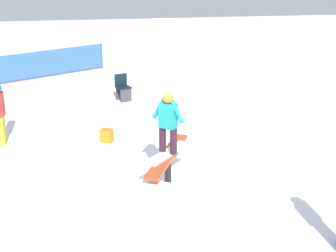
{
  "coord_description": "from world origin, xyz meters",
  "views": [
    {
      "loc": [
        -8.72,
        1.53,
        4.47
      ],
      "look_at": [
        0.0,
        0.0,
        1.33
      ],
      "focal_mm": 50.0,
      "sensor_mm": 36.0,
      "label": 1
    }
  ],
  "objects_px": {
    "main_rider_on_rail": "(168,124)",
    "folding_chair": "(123,88)",
    "bystander_red": "(0,111)",
    "backpack_on_snow": "(107,136)",
    "rail_feature": "(168,159)"
  },
  "relations": [
    {
      "from": "rail_feature",
      "to": "backpack_on_snow",
      "type": "relative_size",
      "value": 6.51
    },
    {
      "from": "main_rider_on_rail",
      "to": "backpack_on_snow",
      "type": "distance_m",
      "value": 3.22
    },
    {
      "from": "rail_feature",
      "to": "backpack_on_snow",
      "type": "distance_m",
      "value": 3.03
    },
    {
      "from": "main_rider_on_rail",
      "to": "backpack_on_snow",
      "type": "xyz_separation_m",
      "value": [
        2.77,
        1.14,
        -1.19
      ]
    },
    {
      "from": "main_rider_on_rail",
      "to": "bystander_red",
      "type": "bearing_deg",
      "value": 92.66
    },
    {
      "from": "main_rider_on_rail",
      "to": "bystander_red",
      "type": "height_order",
      "value": "main_rider_on_rail"
    },
    {
      "from": "folding_chair",
      "to": "backpack_on_snow",
      "type": "bearing_deg",
      "value": -121.34
    },
    {
      "from": "bystander_red",
      "to": "backpack_on_snow",
      "type": "height_order",
      "value": "bystander_red"
    },
    {
      "from": "folding_chair",
      "to": "backpack_on_snow",
      "type": "relative_size",
      "value": 2.59
    },
    {
      "from": "main_rider_on_rail",
      "to": "bystander_red",
      "type": "relative_size",
      "value": 0.81
    },
    {
      "from": "bystander_red",
      "to": "folding_chair",
      "type": "distance_m",
      "value": 4.87
    },
    {
      "from": "rail_feature",
      "to": "backpack_on_snow",
      "type": "xyz_separation_m",
      "value": [
        2.77,
        1.14,
        -0.45
      ]
    },
    {
      "from": "folding_chair",
      "to": "main_rider_on_rail",
      "type": "bearing_deg",
      "value": -106.85
    },
    {
      "from": "main_rider_on_rail",
      "to": "folding_chair",
      "type": "xyz_separation_m",
      "value": [
        6.57,
        0.39,
        -0.95
      ]
    },
    {
      "from": "main_rider_on_rail",
      "to": "folding_chair",
      "type": "relative_size",
      "value": 1.47
    }
  ]
}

